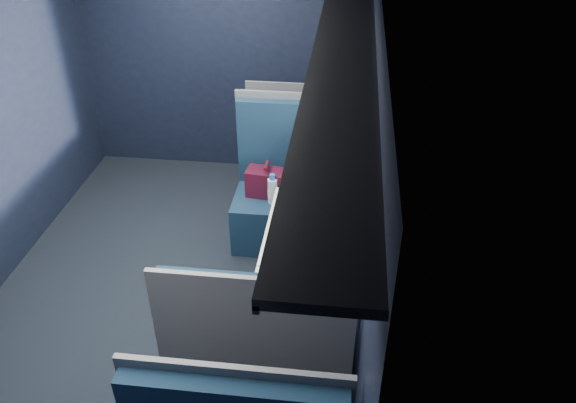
# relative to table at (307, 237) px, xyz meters

# --- Properties ---
(ground) EXTENTS (2.80, 4.20, 0.01)m
(ground) POSITION_rel_table_xyz_m (-1.03, 0.00, -0.67)
(ground) COLOR black
(room_shell) EXTENTS (3.00, 4.40, 2.40)m
(room_shell) POSITION_rel_table_xyz_m (-1.01, 0.00, 0.81)
(room_shell) COLOR black
(room_shell) RESTS_ON ground
(table) EXTENTS (0.62, 1.00, 0.74)m
(table) POSITION_rel_table_xyz_m (0.00, 0.00, 0.00)
(table) COLOR #54565E
(table) RESTS_ON ground
(seat_bay_near) EXTENTS (1.04, 0.62, 1.26)m
(seat_bay_near) POSITION_rel_table_xyz_m (-0.19, 0.87, -0.24)
(seat_bay_near) COLOR #0B1C31
(seat_bay_near) RESTS_ON ground
(seat_bay_far) EXTENTS (1.04, 0.62, 1.26)m
(seat_bay_far) POSITION_rel_table_xyz_m (-0.18, -0.87, -0.25)
(seat_bay_far) COLOR #0B1C31
(seat_bay_far) RESTS_ON ground
(seat_row_front) EXTENTS (1.04, 0.51, 1.16)m
(seat_row_front) POSITION_rel_table_xyz_m (-0.18, 1.80, -0.25)
(seat_row_front) COLOR #0B1C31
(seat_row_front) RESTS_ON ground
(man) EXTENTS (0.53, 0.56, 1.32)m
(man) POSITION_rel_table_xyz_m (0.07, 0.70, 0.06)
(man) COLOR black
(man) RESTS_ON ground
(woman) EXTENTS (0.53, 0.56, 1.32)m
(woman) POSITION_rel_table_xyz_m (0.07, -0.71, 0.06)
(woman) COLOR black
(woman) RESTS_ON ground
(papers) EXTENTS (0.66, 0.86, 0.01)m
(papers) POSITION_rel_table_xyz_m (0.05, -0.09, 0.08)
(papers) COLOR white
(papers) RESTS_ON table
(laptop) EXTENTS (0.35, 0.40, 0.26)m
(laptop) POSITION_rel_table_xyz_m (0.30, 0.04, 0.15)
(laptop) COLOR silver
(laptop) RESTS_ON table
(bottle_small) EXTENTS (0.07, 0.07, 0.23)m
(bottle_small) POSITION_rel_table_xyz_m (0.30, 0.42, 0.18)
(bottle_small) COLOR silver
(bottle_small) RESTS_ON table
(cup) EXTENTS (0.06, 0.06, 0.08)m
(cup) POSITION_rel_table_xyz_m (0.24, 0.32, 0.12)
(cup) COLOR white
(cup) RESTS_ON table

